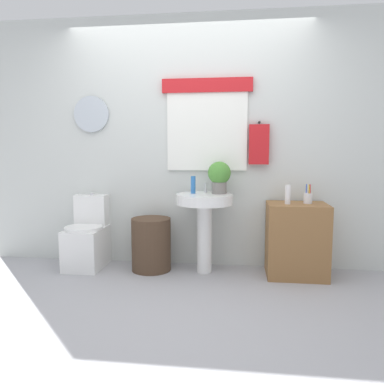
# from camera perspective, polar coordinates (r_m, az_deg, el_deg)

# --- Properties ---
(ground_plane) EXTENTS (8.00, 8.00, 0.00)m
(ground_plane) POSITION_cam_1_polar(r_m,az_deg,el_deg) (3.05, -3.52, -17.14)
(ground_plane) COLOR #A3A3A8
(back_wall) EXTENTS (4.40, 0.18, 2.60)m
(back_wall) POSITION_cam_1_polar(r_m,az_deg,el_deg) (3.93, -0.49, 7.72)
(back_wall) COLOR silver
(back_wall) RESTS_ON ground_plane
(toilet) EXTENTS (0.38, 0.51, 0.76)m
(toilet) POSITION_cam_1_polar(r_m,az_deg,el_deg) (4.05, -15.82, -7.00)
(toilet) COLOR white
(toilet) RESTS_ON ground_plane
(laundry_hamper) EXTENTS (0.40, 0.40, 0.54)m
(laundry_hamper) POSITION_cam_1_polar(r_m,az_deg,el_deg) (3.82, -6.33, -8.02)
(laundry_hamper) COLOR #4C3828
(laundry_hamper) RESTS_ON ground_plane
(pedestal_sink) EXTENTS (0.56, 0.56, 0.79)m
(pedestal_sink) POSITION_cam_1_polar(r_m,az_deg,el_deg) (3.66, 1.95, -3.14)
(pedestal_sink) COLOR white
(pedestal_sink) RESTS_ON ground_plane
(faucet) EXTENTS (0.03, 0.03, 0.10)m
(faucet) POSITION_cam_1_polar(r_m,az_deg,el_deg) (3.75, 2.13, 0.65)
(faucet) COLOR silver
(faucet) RESTS_ON pedestal_sink
(wooden_cabinet) EXTENTS (0.57, 0.44, 0.71)m
(wooden_cabinet) POSITION_cam_1_polar(r_m,az_deg,el_deg) (3.74, 15.83, -7.14)
(wooden_cabinet) COLOR olive
(wooden_cabinet) RESTS_ON ground_plane
(soap_bottle) EXTENTS (0.05, 0.05, 0.17)m
(soap_bottle) POSITION_cam_1_polar(r_m,az_deg,el_deg) (3.69, 0.18, 1.13)
(soap_bottle) COLOR #2D6BB7
(soap_bottle) RESTS_ON pedestal_sink
(potted_plant) EXTENTS (0.23, 0.23, 0.32)m
(potted_plant) POSITION_cam_1_polar(r_m,az_deg,el_deg) (3.67, 4.24, 2.55)
(potted_plant) COLOR slate
(potted_plant) RESTS_ON pedestal_sink
(lotion_bottle) EXTENTS (0.05, 0.05, 0.18)m
(lotion_bottle) POSITION_cam_1_polar(r_m,az_deg,el_deg) (3.61, 14.59, -0.37)
(lotion_bottle) COLOR white
(lotion_bottle) RESTS_ON wooden_cabinet
(toothbrush_cup) EXTENTS (0.08, 0.08, 0.19)m
(toothbrush_cup) POSITION_cam_1_polar(r_m,az_deg,el_deg) (3.70, 17.50, -0.87)
(toothbrush_cup) COLOR silver
(toothbrush_cup) RESTS_ON wooden_cabinet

